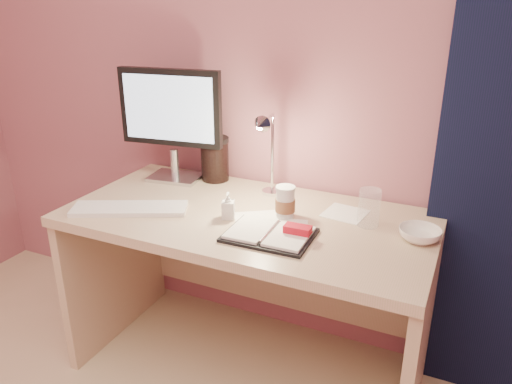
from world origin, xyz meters
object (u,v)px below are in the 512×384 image
at_px(keyboard, 130,209).
at_px(clear_cup, 369,208).
at_px(desk_lamp, 262,148).
at_px(planner, 272,234).
at_px(dark_jar, 215,161).
at_px(monitor, 171,115).
at_px(bowl, 420,235).
at_px(lotion_bottle, 228,206).
at_px(desk, 255,258).
at_px(coffee_cup, 285,203).

xyz_separation_m(keyboard, clear_cup, (0.87, 0.26, 0.06)).
bearing_deg(clear_cup, desk_lamp, 173.56).
bearing_deg(planner, dark_jar, 135.91).
xyz_separation_m(monitor, keyboard, (0.04, -0.38, -0.29)).
distance_m(bowl, lotion_bottle, 0.69).
distance_m(lotion_bottle, desk_lamp, 0.28).
distance_m(desk, lotion_bottle, 0.31).
relative_size(coffee_cup, bowl, 0.85).
height_order(desk, lotion_bottle, lotion_bottle).
bearing_deg(monitor, dark_jar, 15.29).
bearing_deg(lotion_bottle, clear_cup, 18.12).
bearing_deg(desk, monitor, 162.97).
xyz_separation_m(keyboard, lotion_bottle, (0.38, 0.10, 0.04)).
xyz_separation_m(bowl, desk_lamp, (-0.63, 0.10, 0.20)).
bearing_deg(coffee_cup, desk, 166.60).
xyz_separation_m(monitor, clear_cup, (0.91, -0.12, -0.23)).
xyz_separation_m(planner, dark_jar, (-0.46, 0.42, 0.08)).
distance_m(keyboard, clear_cup, 0.91).
relative_size(keyboard, lotion_bottle, 4.29).
bearing_deg(monitor, coffee_cup, -23.55).
bearing_deg(dark_jar, planner, -42.68).
height_order(monitor, lotion_bottle, monitor).
distance_m(clear_cup, bowl, 0.20).
relative_size(desk, desk_lamp, 3.89).
height_order(lotion_bottle, dark_jar, dark_jar).
distance_m(desk, dark_jar, 0.48).
distance_m(desk, monitor, 0.72).
xyz_separation_m(coffee_cup, desk_lamp, (-0.14, 0.11, 0.17)).
bearing_deg(desk, bowl, -2.09).
height_order(coffee_cup, dark_jar, dark_jar).
distance_m(coffee_cup, bowl, 0.49).
bearing_deg(monitor, bowl, -15.96).
xyz_separation_m(planner, desk_lamp, (-0.16, 0.28, 0.21)).
bearing_deg(clear_cup, lotion_bottle, -161.88).
xyz_separation_m(desk, coffee_cup, (0.14, -0.03, 0.28)).
bearing_deg(lotion_bottle, desk_lamp, 78.24).
xyz_separation_m(clear_cup, desk_lamp, (-0.45, 0.05, 0.16)).
xyz_separation_m(lotion_bottle, dark_jar, (-0.25, 0.35, 0.04)).
bearing_deg(monitor, planner, -36.62).
height_order(clear_cup, dark_jar, dark_jar).
bearing_deg(dark_jar, bowl, -14.33).
height_order(keyboard, bowl, bowl).
distance_m(planner, desk_lamp, 0.39).
bearing_deg(bowl, desk, 177.91).
height_order(desk, monitor, monitor).
bearing_deg(dark_jar, keyboard, -106.23).
height_order(coffee_cup, clear_cup, clear_cup).
bearing_deg(coffee_cup, desk_lamp, 143.05).
bearing_deg(desk_lamp, coffee_cup, -40.65).
distance_m(monitor, lotion_bottle, 0.56).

